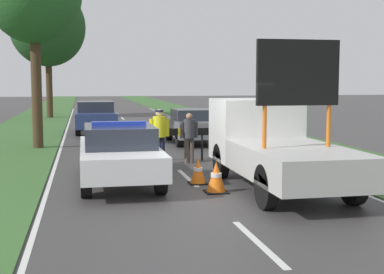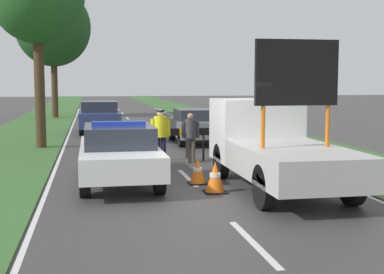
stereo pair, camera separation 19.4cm
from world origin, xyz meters
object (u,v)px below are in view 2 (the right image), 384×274
at_px(road_barrier, 162,134).
at_px(pedestrian_civilian, 190,134).
at_px(traffic_cone_centre_front, 198,171).
at_px(queued_car_hatch_blue, 99,117).
at_px(traffic_cone_near_police, 215,177).
at_px(queued_car_suv_grey, 195,125).
at_px(police_officer, 161,132).
at_px(police_car, 119,152).
at_px(work_truck, 273,144).
at_px(roadside_tree_near_right, 53,27).

xyz_separation_m(road_barrier, pedestrian_civilian, (0.85, -0.39, 0.04)).
xyz_separation_m(traffic_cone_centre_front, queued_car_hatch_blue, (-2.16, 13.85, 0.48)).
relative_size(traffic_cone_near_police, queued_car_suv_grey, 0.18).
height_order(queued_car_suv_grey, queued_car_hatch_blue, queued_car_hatch_blue).
height_order(pedestrian_civilian, traffic_cone_centre_front, pedestrian_civilian).
bearing_deg(police_officer, queued_car_hatch_blue, -55.90).
distance_m(traffic_cone_centre_front, queued_car_suv_grey, 8.82).
relative_size(police_officer, queued_car_suv_grey, 0.42).
height_order(police_car, traffic_cone_centre_front, police_car).
bearing_deg(road_barrier, pedestrian_civilian, -22.65).
bearing_deg(traffic_cone_centre_front, road_barrier, 95.92).
height_order(police_car, pedestrian_civilian, police_car).
distance_m(traffic_cone_near_police, queued_car_hatch_blue, 15.13).
bearing_deg(pedestrian_civilian, road_barrier, 136.77).
relative_size(police_car, work_truck, 0.89).
bearing_deg(road_barrier, roadside_tree_near_right, 103.85).
xyz_separation_m(police_officer, roadside_tree_near_right, (-4.51, 22.22, 5.20)).
relative_size(police_officer, queued_car_hatch_blue, 0.41).
relative_size(work_truck, traffic_cone_near_police, 7.86).
distance_m(police_officer, pedestrian_civilian, 0.96).
xyz_separation_m(pedestrian_civilian, queued_car_suv_grey, (1.18, 5.24, -0.17)).
bearing_deg(police_car, roadside_tree_near_right, 99.10).
relative_size(police_car, traffic_cone_centre_front, 7.80).
xyz_separation_m(work_truck, queued_car_hatch_blue, (-3.86, 14.51, -0.24)).
relative_size(pedestrian_civilian, queued_car_hatch_blue, 0.37).
bearing_deg(traffic_cone_near_police, police_car, 143.25).
distance_m(road_barrier, traffic_cone_centre_front, 3.87).
bearing_deg(pedestrian_civilian, queued_car_hatch_blue, 85.37).
bearing_deg(traffic_cone_centre_front, traffic_cone_near_police, -80.49).
height_order(road_barrier, roadside_tree_near_right, roadside_tree_near_right).
bearing_deg(queued_car_hatch_blue, roadside_tree_near_right, -76.32).
bearing_deg(queued_car_hatch_blue, work_truck, 104.88).
bearing_deg(traffic_cone_near_police, police_officer, 98.75).
xyz_separation_m(queued_car_suv_grey, roadside_tree_near_right, (-6.64, 16.86, 5.47)).
distance_m(pedestrian_civilian, roadside_tree_near_right, 23.37).
bearing_deg(police_car, traffic_cone_near_police, -34.69).
bearing_deg(road_barrier, police_car, -112.43).
bearing_deg(queued_car_hatch_blue, traffic_cone_centre_front, 98.85).
xyz_separation_m(police_officer, queued_car_hatch_blue, (-1.66, 10.55, -0.20)).
xyz_separation_m(police_car, pedestrian_civilian, (2.36, 2.96, 0.13)).
distance_m(queued_car_suv_grey, queued_car_hatch_blue, 6.43).
relative_size(road_barrier, traffic_cone_near_police, 4.76).
distance_m(traffic_cone_near_police, traffic_cone_centre_front, 1.11).
height_order(road_barrier, traffic_cone_near_police, road_barrier).
relative_size(work_truck, queued_car_suv_grey, 1.38).
height_order(work_truck, queued_car_suv_grey, work_truck).
xyz_separation_m(police_car, traffic_cone_near_police, (2.09, -1.56, -0.42)).
distance_m(work_truck, traffic_cone_near_police, 1.72).
distance_m(queued_car_hatch_blue, roadside_tree_near_right, 13.17).
relative_size(pedestrian_civilian, traffic_cone_near_police, 2.18).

